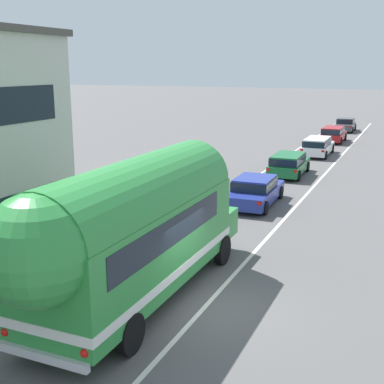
% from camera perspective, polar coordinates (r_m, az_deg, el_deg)
% --- Properties ---
extents(ground_plane, '(300.00, 300.00, 0.00)m').
position_cam_1_polar(ground_plane, '(14.62, 1.47, -12.67)').
color(ground_plane, '#565454').
extents(lane_markings, '(3.85, 80.00, 0.01)m').
position_cam_1_polar(lane_markings, '(25.86, 8.02, -0.93)').
color(lane_markings, silver).
rests_on(lane_markings, ground).
extents(painted_bus, '(2.62, 10.65, 4.12)m').
position_cam_1_polar(painted_bus, '(13.87, -6.87, -3.98)').
color(painted_bus, '#2D8C3D').
rests_on(painted_bus, ground).
extents(car_lead, '(2.10, 4.66, 1.37)m').
position_cam_1_polar(car_lead, '(24.83, 7.01, 0.24)').
color(car_lead, navy).
rests_on(car_lead, ground).
extents(car_second, '(2.02, 4.50, 1.37)m').
position_cam_1_polar(car_second, '(31.84, 10.72, 3.18)').
color(car_second, '#196633').
rests_on(car_second, ground).
extents(car_third, '(1.89, 4.76, 1.37)m').
position_cam_1_polar(car_third, '(39.63, 13.83, 5.09)').
color(car_third, white).
rests_on(car_third, ground).
extents(car_fourth, '(1.88, 4.31, 1.37)m').
position_cam_1_polar(car_fourth, '(47.18, 15.49, 6.33)').
color(car_fourth, '#A5191E').
rests_on(car_fourth, ground).
extents(car_fifth, '(1.94, 4.32, 1.37)m').
position_cam_1_polar(car_fifth, '(55.74, 16.75, 7.25)').
color(car_fifth, '#474C51').
rests_on(car_fifth, ground).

